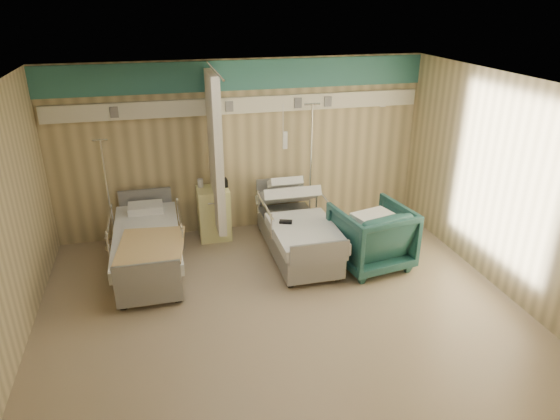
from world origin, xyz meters
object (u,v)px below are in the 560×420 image
object	(u,v)px
bed_right	(297,236)
iv_stand_left	(113,228)
bedside_cabinet	(214,213)
visitor_armchair	(371,236)
bed_left	(148,252)
iv_stand_right	(310,202)

from	to	relation	value
bed_right	iv_stand_left	world-z (taller)	iv_stand_left
bedside_cabinet	visitor_armchair	xyz separation A→B (m)	(2.10, -1.47, 0.04)
bed_left	iv_stand_left	world-z (taller)	iv_stand_left
visitor_armchair	iv_stand_left	distance (m)	3.94
bedside_cabinet	bed_right	bearing A→B (deg)	-38.05
visitor_armchair	iv_stand_left	xyz separation A→B (m)	(-3.68, 1.42, -0.10)
iv_stand_right	bed_right	bearing A→B (deg)	-117.06
bed_left	visitor_armchair	xyz separation A→B (m)	(3.15, -0.57, 0.15)
bed_right	bed_left	distance (m)	2.20
visitor_armchair	iv_stand_left	size ratio (longest dim) A/B	0.57
bed_left	iv_stand_left	bearing A→B (deg)	121.48
iv_stand_right	bed_left	bearing A→B (deg)	-160.07
bed_left	iv_stand_right	distance (m)	2.87
bed_right	iv_stand_right	bearing A→B (deg)	62.94
bed_right	iv_stand_left	size ratio (longest dim) A/B	1.22
bedside_cabinet	iv_stand_right	distance (m)	1.65
bedside_cabinet	bed_left	bearing A→B (deg)	-139.40
bed_left	visitor_armchair	world-z (taller)	visitor_armchair
bed_right	bedside_cabinet	xyz separation A→B (m)	(-1.15, 0.90, 0.11)
iv_stand_right	iv_stand_left	size ratio (longest dim) A/B	1.19
bed_left	bedside_cabinet	distance (m)	1.39
bedside_cabinet	iv_stand_right	bearing A→B (deg)	2.73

